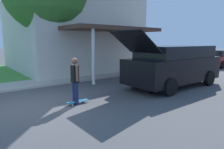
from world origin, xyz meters
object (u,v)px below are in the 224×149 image
suv_parked (174,65)px  skateboarder (75,79)px  skateboard (78,102)px  car_down_street (219,59)px

suv_parked → skateboarder: suv_parked is taller
suv_parked → skateboarder: bearing=-94.1°
skateboarder → skateboard: size_ratio=2.02×
skateboarder → skateboard: 0.83m
car_down_street → skateboarder: (1.93, -14.96, 0.21)m
suv_parked → car_down_street: bearing=103.1°
car_down_street → skateboard: car_down_street is taller
car_down_street → skateboard: (1.93, -14.88, -0.61)m
suv_parked → skateboard: suv_parked is taller
skateboard → skateboarder: bearing=-93.6°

